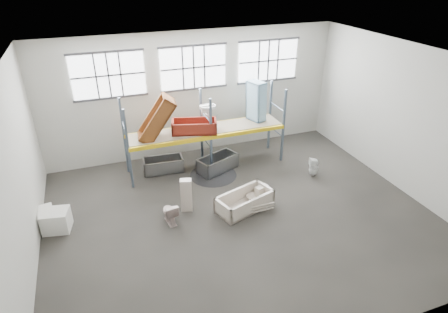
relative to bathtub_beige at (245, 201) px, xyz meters
name	(u,v)px	position (x,y,z in m)	size (l,w,h in m)	color
floor	(240,216)	(-0.28, -0.30, -0.33)	(12.00, 10.00, 0.10)	#44413A
ceiling	(244,58)	(-0.28, -0.30, 4.77)	(12.00, 10.00, 0.10)	silver
wall_back	(194,94)	(-0.28, 4.75, 2.22)	(12.00, 0.10, 5.00)	#B7B6AB
wall_front	(347,261)	(-0.28, -5.35, 2.22)	(12.00, 0.10, 5.00)	#AEADA2
wall_left	(13,183)	(-6.33, -0.30, 2.22)	(0.10, 10.00, 5.00)	beige
wall_right	(405,119)	(5.77, -0.30, 2.22)	(0.10, 10.00, 5.00)	beige
window_left	(108,75)	(-3.48, 4.64, 3.32)	(2.60, 0.04, 1.60)	white
window_mid	(193,67)	(-0.28, 4.64, 3.32)	(2.60, 0.04, 1.60)	white
window_right	(268,61)	(2.92, 4.64, 3.32)	(2.60, 0.04, 1.60)	white
rack_upright_la	(128,150)	(-3.28, 2.60, 1.22)	(0.08, 0.08, 3.00)	slate
rack_upright_lb	(124,136)	(-3.28, 3.80, 1.22)	(0.08, 0.08, 3.00)	slate
rack_upright_ma	(211,137)	(-0.28, 2.60, 1.22)	(0.08, 0.08, 3.00)	slate
rack_upright_mb	(201,125)	(-0.28, 3.80, 1.22)	(0.08, 0.08, 3.00)	slate
rack_upright_ra	(283,126)	(2.72, 2.60, 1.22)	(0.08, 0.08, 3.00)	slate
rack_upright_rb	(270,116)	(2.72, 3.80, 1.22)	(0.08, 0.08, 3.00)	slate
rack_beam_front	(211,137)	(-0.28, 2.60, 1.22)	(6.00, 0.10, 0.14)	yellow
rack_beam_back	(201,125)	(-0.28, 3.80, 1.22)	(6.00, 0.10, 0.14)	yellow
shelf_deck	(206,129)	(-0.28, 3.20, 1.30)	(5.90, 1.10, 0.03)	gray
wet_patch	(213,175)	(-0.28, 2.40, -0.28)	(1.80, 1.80, 0.00)	black
bathtub_beige	(245,201)	(0.00, 0.00, 0.00)	(1.90, 0.89, 0.56)	beige
cistern_spare	(261,192)	(0.76, 0.33, 0.00)	(0.45, 0.22, 0.43)	beige
sink_in_tub	(253,198)	(0.41, 0.25, -0.12)	(0.45, 0.45, 0.16)	beige
toilet_beige	(170,213)	(-2.48, 0.12, 0.08)	(0.40, 0.71, 0.72)	beige
cistern_tall	(186,195)	(-1.81, 0.58, 0.29)	(0.37, 0.24, 1.14)	beige
toilet_white	(314,167)	(3.29, 1.08, 0.08)	(0.32, 0.33, 0.72)	white
steel_tub_left	(163,165)	(-1.99, 3.36, 0.00)	(1.50, 0.70, 0.55)	#94979C
steel_tub_right	(218,163)	(0.02, 2.74, 0.01)	(1.58, 0.74, 0.58)	#95989C
rust_tub_flat	(194,126)	(-0.77, 3.09, 1.54)	(1.65, 0.78, 0.47)	maroon
rust_tub_tilted	(157,119)	(-2.14, 3.10, 2.02)	(1.79, 0.84, 0.50)	brown
sink_on_shelf	(208,118)	(-0.23, 3.07, 1.82)	(0.60, 0.47, 0.54)	silver
blue_tub_upright	(256,101)	(1.85, 3.37, 2.12)	(1.57, 0.73, 0.44)	#86B6D2
bucket	(230,216)	(-0.69, -0.45, -0.11)	(0.30, 0.30, 0.35)	beige
carton_near	(56,220)	(-5.79, 0.95, 0.05)	(0.78, 0.66, 0.66)	silver
carton_far	(43,218)	(-6.19, 1.32, 0.00)	(0.66, 0.66, 0.55)	silver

